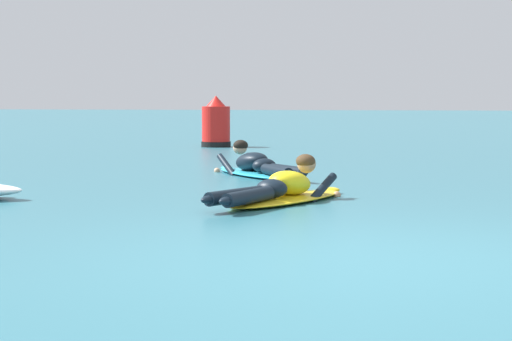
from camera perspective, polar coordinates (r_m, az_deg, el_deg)
The scene contains 4 objects.
ground_plane at distance 16.52m, azimuth 7.89°, elevation 0.59°, with size 120.00×120.00×0.00m, color #2D6B7A.
surfer_near at distance 9.92m, azimuth 1.62°, elevation -1.20°, with size 1.38×2.43×0.53m.
surfer_far at distance 13.18m, azimuth 0.01°, elevation 0.26°, with size 1.70×2.27×0.54m.
channel_marker_buoy at distance 20.91m, azimuth -2.45°, elevation 2.72°, with size 0.66×0.66×1.14m.
Camera 1 is at (0.37, -6.48, 1.12)m, focal length 65.77 mm.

